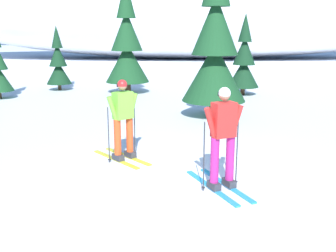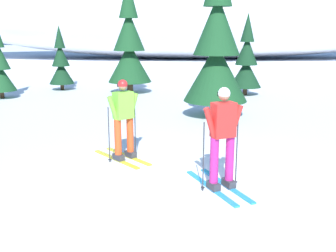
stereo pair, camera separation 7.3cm
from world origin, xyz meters
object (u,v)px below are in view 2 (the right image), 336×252
Objects in this scene: skier_lime_jacket at (123,119)px; skier_red_jacket at (222,137)px; pine_tree_center_right at (216,48)px; pine_tree_far_right at (246,61)px; pine_tree_center at (129,46)px; pine_tree_center_left at (61,63)px.

skier_red_jacket is at bearing -39.47° from skier_lime_jacket.
pine_tree_far_right is (1.66, 4.33, -0.76)m from pine_tree_center_right.
pine_tree_center is at bearing 174.77° from pine_tree_far_right.
skier_lime_jacket is at bearing -67.11° from pine_tree_center_left.
skier_lime_jacket is 0.60× the size of pine_tree_center_left.
pine_tree_center_right is at bearing -40.37° from pine_tree_center_left.
pine_tree_center_right is (6.52, -5.55, 0.97)m from pine_tree_center_left.
skier_lime_jacket is at bearing 140.53° from skier_red_jacket.
pine_tree_center is 1.43× the size of pine_tree_far_right.
skier_lime_jacket is 0.51× the size of pine_tree_far_right.
skier_red_jacket is 1.04× the size of skier_lime_jacket.
skier_red_jacket is 6.11m from pine_tree_center_right.
pine_tree_center_left is (-4.19, 9.93, 0.30)m from skier_lime_jacket.
pine_tree_center_left is 0.86× the size of pine_tree_far_right.
pine_tree_center_right reaches higher than skier_lime_jacket.
pine_tree_far_right is at bearing 78.67° from skier_red_jacket.
pine_tree_far_right reaches higher than pine_tree_center_left.
pine_tree_center_right is 1.54× the size of pine_tree_far_right.
pine_tree_center_right is (3.30, -4.78, 0.15)m from pine_tree_center.
pine_tree_center_right reaches higher than pine_tree_center.
pine_tree_center reaches higher than pine_tree_far_right.
pine_tree_center_left is 8.28m from pine_tree_far_right.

